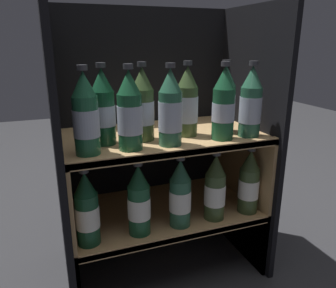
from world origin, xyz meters
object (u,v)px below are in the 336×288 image
bottle_upper_front_1 (130,113)px  bottle_lower_front_4 (249,183)px  bottle_lower_front_2 (180,195)px  bottle_upper_back_2 (187,104)px  bottle_upper_front_3 (223,106)px  bottle_upper_front_0 (86,116)px  bottle_lower_front_0 (87,211)px  bottle_upper_back_1 (143,107)px  bottle_upper_front_4 (251,104)px  bottle_lower_front_1 (139,202)px  bottle_upper_back_0 (103,109)px  bottle_upper_back_3 (225,101)px  bottle_lower_front_3 (215,189)px  bottle_upper_front_2 (170,110)px

bottle_upper_front_1 → bottle_lower_front_4: (0.42, -0.00, -0.28)m
bottle_lower_front_2 → bottle_upper_back_2: bearing=55.7°
bottle_upper_front_3 → bottle_upper_back_2: bearing=138.2°
bottle_upper_front_0 → bottle_lower_front_0: size_ratio=1.00×
bottle_upper_back_1 → bottle_lower_front_4: size_ratio=1.00×
bottle_upper_front_1 → bottle_upper_front_4: size_ratio=1.00×
bottle_upper_front_3 → bottle_lower_front_1: bearing=180.0°
bottle_lower_front_4 → bottle_upper_back_0: bearing=170.6°
bottle_upper_front_3 → bottle_lower_front_2: (-0.14, 0.00, -0.28)m
bottle_upper_front_3 → bottle_lower_front_2: bottle_upper_front_3 is taller
bottle_upper_front_1 → bottle_upper_back_3: same height
bottle_upper_front_0 → bottle_lower_front_3: 0.49m
bottle_upper_front_0 → bottle_upper_back_1: size_ratio=1.00×
bottle_upper_front_1 → bottle_lower_front_3: bottle_upper_front_1 is taller
bottle_upper_front_0 → bottle_upper_front_3: (0.42, 0.00, 0.00)m
bottle_upper_front_0 → bottle_upper_front_1: size_ratio=1.00×
bottle_upper_front_2 → bottle_upper_back_1: (-0.06, 0.08, 0.00)m
bottle_lower_front_0 → bottle_upper_back_3: bearing=9.2°
bottle_upper_front_3 → bottle_upper_back_1: size_ratio=1.00×
bottle_upper_front_0 → bottle_lower_front_2: bearing=0.0°
bottle_upper_front_4 → bottle_upper_front_3: bearing=-180.0°
bottle_upper_front_2 → bottle_upper_back_0: (-0.18, 0.08, 0.00)m
bottle_upper_back_3 → bottle_upper_back_1: bearing=180.0°
bottle_upper_back_2 → bottle_lower_front_3: 0.30m
bottle_lower_front_3 → bottle_lower_front_4: bearing=0.0°
bottle_upper_back_1 → bottle_lower_front_1: bearing=-117.9°
bottle_upper_front_1 → bottle_upper_back_1: (0.06, 0.08, 0.00)m
bottle_upper_front_3 → bottle_upper_front_1: bearing=180.0°
bottle_lower_front_2 → bottle_lower_front_4: 0.26m
bottle_upper_back_0 → bottle_lower_front_4: bearing=-9.4°
bottle_upper_back_1 → bottle_lower_front_4: bearing=-12.6°
bottle_upper_front_3 → bottle_upper_front_4: size_ratio=1.00×
bottle_upper_back_0 → bottle_lower_front_1: bearing=-44.9°
bottle_upper_front_0 → bottle_upper_front_2: (0.24, 0.00, -0.00)m
bottle_lower_front_0 → bottle_lower_front_3: bearing=0.0°
bottle_upper_front_4 → bottle_upper_back_3: size_ratio=1.00×
bottle_lower_front_1 → bottle_lower_front_3: same height
bottle_upper_front_4 → bottle_lower_front_2: bottle_upper_front_4 is taller
bottle_upper_front_4 → bottle_upper_back_3: 0.09m
bottle_upper_back_2 → bottle_upper_back_0: bearing=180.0°
bottle_upper_front_2 → bottle_lower_front_2: bearing=0.0°
bottle_upper_front_4 → bottle_lower_front_1: (-0.38, -0.00, -0.28)m
bottle_upper_back_0 → bottle_lower_front_2: (0.22, -0.08, -0.28)m
bottle_upper_front_2 → bottle_lower_front_2: 0.28m
bottle_upper_front_0 → bottle_upper_front_1: (0.12, 0.00, -0.00)m
bottle_upper_front_0 → bottle_lower_front_1: 0.31m
bottle_upper_back_0 → bottle_upper_back_1: size_ratio=1.00×
bottle_upper_front_4 → bottle_upper_back_0: 0.47m
bottle_upper_front_1 → bottle_lower_front_0: bearing=-180.0°
bottle_upper_back_2 → bottle_upper_front_3: bearing=-41.8°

